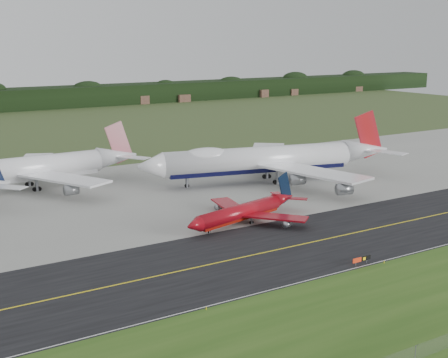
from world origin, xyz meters
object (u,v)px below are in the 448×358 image
jet_red_737 (245,211)px  jet_star_tail (31,169)px  jet_ba_747 (267,159)px  taxiway_sign (362,259)px

jet_red_737 → jet_star_tail: jet_star_tail is taller
jet_ba_747 → taxiway_sign: jet_ba_747 is taller
jet_red_737 → taxiway_sign: (3.07, -33.64, -1.57)m
jet_star_tail → taxiway_sign: (34.89, -91.33, -4.59)m
jet_ba_747 → jet_red_737: size_ratio=2.23×
jet_red_737 → taxiway_sign: jet_red_737 is taller
jet_red_737 → jet_ba_747: bearing=47.4°
jet_star_tail → taxiway_sign: bearing=-69.1°
jet_ba_747 → jet_red_737: bearing=-132.6°
taxiway_sign → jet_red_737: bearing=95.2°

